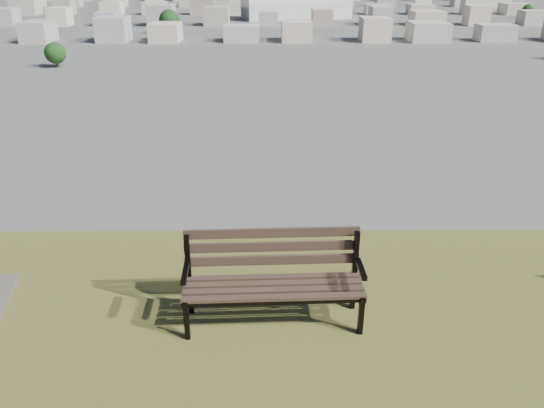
{
  "coord_description": "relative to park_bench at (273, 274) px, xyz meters",
  "views": [
    {
      "loc": [
        -0.63,
        -1.57,
        28.12
      ],
      "look_at": [
        -0.59,
        4.47,
        25.3
      ],
      "focal_mm": 35.0,
      "sensor_mm": 36.0,
      "label": 1
    }
  ],
  "objects": [
    {
      "name": "city_trees",
      "position": [
        -25.8,
        316.44,
        -20.65
      ],
      "size": [
        406.52,
        387.2,
        9.98
      ],
      "color": "#2E2217",
      "rests_on": "ground"
    },
    {
      "name": "park_bench",
      "position": [
        0.0,
        0.0,
        0.0
      ],
      "size": [
        1.65,
        0.59,
        0.85
      ],
      "rotation": [
        0.0,
        0.0,
        0.04
      ],
      "color": "#473629",
      "rests_on": "hilltop_mesa"
    },
    {
      "name": "arena",
      "position": [
        13.67,
        277.75,
        -20.31
      ],
      "size": [
        55.66,
        33.57,
        21.93
      ],
      "rotation": [
        0.0,
        0.0,
        0.24
      ],
      "color": "silver",
      "rests_on": "ground"
    }
  ]
}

